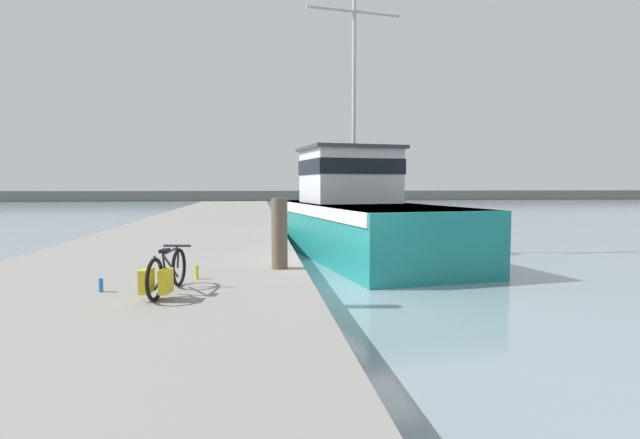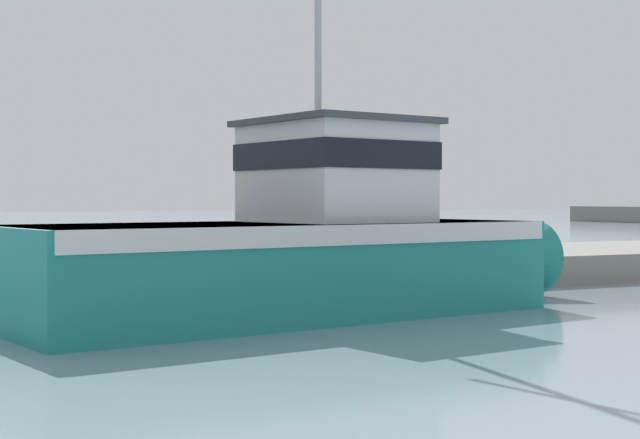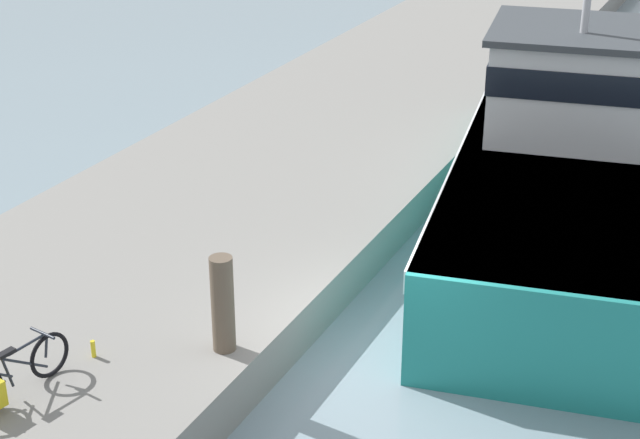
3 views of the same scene
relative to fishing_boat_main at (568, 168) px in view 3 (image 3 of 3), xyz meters
The scene contains 6 objects.
ground_plane 6.28m from the fishing_boat_main, 101.83° to the right, with size 320.00×320.00×0.00m, color gray.
dock_pier 8.35m from the fishing_boat_main, 133.66° to the right, with size 6.40×80.00×0.77m, color gray.
fishing_boat_main is the anchor object (origin of this frame).
bicycle_touring 10.65m from the fishing_boat_main, 117.04° to the right, with size 0.60×1.66×0.69m.
mooring_post 7.87m from the fishing_boat_main, 112.59° to the right, with size 0.32×0.32×1.39m, color brown.
water_bottle_by_bike 9.37m from the fishing_boat_main, 118.82° to the right, with size 0.06×0.06×0.25m, color yellow.
Camera 3 is at (4.33, -11.04, 7.91)m, focal length 55.00 mm.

